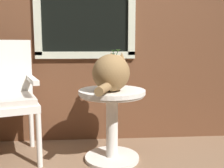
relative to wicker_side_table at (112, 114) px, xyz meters
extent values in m
cube|color=brown|center=(-0.14, 0.53, 0.89)|extent=(4.00, 0.04, 2.60)
cube|color=beige|center=(-0.23, 0.50, 0.48)|extent=(1.00, 0.03, 0.07)
cube|color=beige|center=(-0.70, 0.50, 0.97)|extent=(0.07, 0.03, 0.97)
cube|color=beige|center=(0.23, 0.50, 0.97)|extent=(0.07, 0.03, 0.97)
cube|color=black|center=(-0.23, 0.51, 0.97)|extent=(0.91, 0.01, 0.95)
cylinder|color=silver|center=(0.00, 0.00, -0.40)|extent=(0.47, 0.47, 0.03)
cylinder|color=silver|center=(0.00, 0.00, -0.11)|extent=(0.10, 0.10, 0.55)
cylinder|color=silver|center=(0.00, 0.00, 0.19)|extent=(0.57, 0.57, 0.03)
torus|color=silver|center=(0.00, 0.00, 0.16)|extent=(0.55, 0.55, 0.02)
cylinder|color=silver|center=(-0.60, -0.10, -0.18)|extent=(0.04, 0.04, 0.46)
cylinder|color=silver|center=(-0.77, 0.36, -0.18)|extent=(0.04, 0.04, 0.46)
cube|color=silver|center=(-0.92, 0.04, 0.07)|extent=(0.70, 0.68, 0.06)
cube|color=beige|center=(-0.92, 0.04, 0.13)|extent=(0.64, 0.63, 0.05)
cube|color=silver|center=(-1.00, 0.26, 0.37)|extent=(0.54, 0.24, 0.52)
cube|color=silver|center=(-0.69, 0.13, 0.28)|extent=(0.21, 0.48, 0.04)
ellipsoid|color=olive|center=(-0.01, -0.07, 0.36)|extent=(0.39, 0.40, 0.30)
sphere|color=tan|center=(0.05, 0.13, 0.41)|extent=(0.17, 0.17, 0.17)
cone|color=olive|center=(0.09, 0.11, 0.49)|extent=(0.06, 0.06, 0.06)
cone|color=olive|center=(0.00, 0.14, 0.49)|extent=(0.06, 0.06, 0.06)
cylinder|color=olive|center=(-0.08, -0.29, 0.27)|extent=(0.15, 0.30, 0.07)
cylinder|color=slate|center=(0.01, 0.13, 0.21)|extent=(0.08, 0.08, 0.01)
ellipsoid|color=slate|center=(0.01, 0.13, 0.29)|extent=(0.14, 0.14, 0.14)
cylinder|color=slate|center=(0.01, 0.13, 0.37)|extent=(0.08, 0.08, 0.06)
torus|color=slate|center=(0.01, 0.13, 0.40)|extent=(0.10, 0.10, 0.02)
cylinder|color=#2D662D|center=(0.02, 0.14, 0.45)|extent=(0.01, 0.03, 0.10)
cone|color=#2D662D|center=(0.02, 0.15, 0.50)|extent=(0.04, 0.04, 0.02)
cylinder|color=#2D662D|center=(0.02, 0.15, 0.47)|extent=(0.02, 0.04, 0.13)
cone|color=#2D662D|center=(0.02, 0.16, 0.53)|extent=(0.04, 0.04, 0.02)
cylinder|color=#2D662D|center=(0.04, 0.13, 0.47)|extent=(0.06, 0.01, 0.14)
cone|color=#2D662D|center=(0.06, 0.12, 0.54)|extent=(0.04, 0.04, 0.02)
camera|label=1|loc=(-0.16, -2.21, 0.59)|focal=42.65mm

